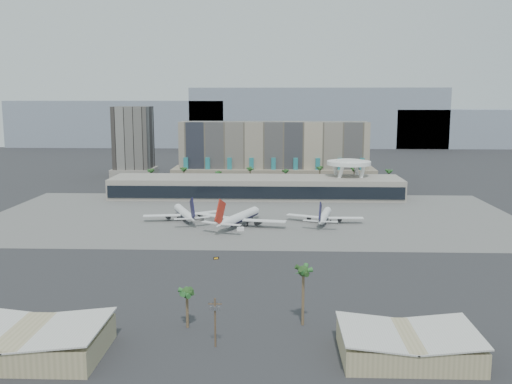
{
  "coord_description": "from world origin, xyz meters",
  "views": [
    {
      "loc": [
        12.23,
        -222.31,
        57.97
      ],
      "look_at": [
        2.6,
        40.0,
        14.7
      ],
      "focal_mm": 40.0,
      "sensor_mm": 36.0,
      "label": 1
    }
  ],
  "objects_px": {
    "utility_pole": "(215,318)",
    "airliner_left": "(184,213)",
    "service_vehicle_a": "(210,219)",
    "airliner_right": "(324,216)",
    "airliner_centre": "(240,217)",
    "service_vehicle_b": "(240,229)",
    "taxiway_sign": "(216,258)"
  },
  "relations": [
    {
      "from": "service_vehicle_a",
      "to": "airliner_right",
      "type": "bearing_deg",
      "value": 10.24
    },
    {
      "from": "airliner_right",
      "to": "taxiway_sign",
      "type": "height_order",
      "value": "airliner_right"
    },
    {
      "from": "service_vehicle_a",
      "to": "taxiway_sign",
      "type": "bearing_deg",
      "value": -69.88
    },
    {
      "from": "airliner_left",
      "to": "taxiway_sign",
      "type": "xyz_separation_m",
      "value": [
        22.34,
        -66.77,
        -3.08
      ]
    },
    {
      "from": "taxiway_sign",
      "to": "airliner_centre",
      "type": "bearing_deg",
      "value": 65.59
    },
    {
      "from": "taxiway_sign",
      "to": "utility_pole",
      "type": "bearing_deg",
      "value": -103.35
    },
    {
      "from": "airliner_left",
      "to": "service_vehicle_a",
      "type": "relative_size",
      "value": 8.37
    },
    {
      "from": "utility_pole",
      "to": "airliner_centre",
      "type": "xyz_separation_m",
      "value": [
        -2.64,
        129.28,
        -3.18
      ]
    },
    {
      "from": "airliner_centre",
      "to": "taxiway_sign",
      "type": "height_order",
      "value": "airliner_centre"
    },
    {
      "from": "airliner_centre",
      "to": "utility_pole",
      "type": "bearing_deg",
      "value": -66.56
    },
    {
      "from": "utility_pole",
      "to": "airliner_left",
      "type": "xyz_separation_m",
      "value": [
        -29.98,
        140.53,
        -3.61
      ]
    },
    {
      "from": "utility_pole",
      "to": "airliner_left",
      "type": "distance_m",
      "value": 143.74
    },
    {
      "from": "airliner_right",
      "to": "airliner_left",
      "type": "bearing_deg",
      "value": -171.42
    },
    {
      "from": "airliner_centre",
      "to": "airliner_right",
      "type": "xyz_separation_m",
      "value": [
        39.36,
        7.91,
        -0.68
      ]
    },
    {
      "from": "airliner_centre",
      "to": "service_vehicle_b",
      "type": "xyz_separation_m",
      "value": [
        0.98,
        -9.94,
        -3.14
      ]
    },
    {
      "from": "service_vehicle_a",
      "to": "taxiway_sign",
      "type": "height_order",
      "value": "service_vehicle_a"
    },
    {
      "from": "airliner_centre",
      "to": "service_vehicle_b",
      "type": "height_order",
      "value": "airliner_centre"
    },
    {
      "from": "utility_pole",
      "to": "airliner_right",
      "type": "bearing_deg",
      "value": 75.02
    },
    {
      "from": "airliner_left",
      "to": "taxiway_sign",
      "type": "height_order",
      "value": "airliner_left"
    },
    {
      "from": "airliner_left",
      "to": "service_vehicle_b",
      "type": "distance_m",
      "value": 35.47
    },
    {
      "from": "service_vehicle_a",
      "to": "service_vehicle_b",
      "type": "relative_size",
      "value": 1.46
    },
    {
      "from": "airliner_left",
      "to": "airliner_right",
      "type": "bearing_deg",
      "value": -24.43
    },
    {
      "from": "airliner_left",
      "to": "airliner_centre",
      "type": "xyz_separation_m",
      "value": [
        27.34,
        -11.25,
        0.42
      ]
    },
    {
      "from": "service_vehicle_a",
      "to": "taxiway_sign",
      "type": "xyz_separation_m",
      "value": [
        9.89,
        -64.55,
        -0.67
      ]
    },
    {
      "from": "airliner_right",
      "to": "service_vehicle_b",
      "type": "xyz_separation_m",
      "value": [
        -38.38,
        -17.86,
        -2.47
      ]
    },
    {
      "from": "airliner_left",
      "to": "taxiway_sign",
      "type": "relative_size",
      "value": 19.4
    },
    {
      "from": "airliner_left",
      "to": "service_vehicle_a",
      "type": "distance_m",
      "value": 12.87
    },
    {
      "from": "airliner_left",
      "to": "airliner_right",
      "type": "xyz_separation_m",
      "value": [
        66.7,
        -3.33,
        -0.25
      ]
    },
    {
      "from": "airliner_centre",
      "to": "service_vehicle_b",
      "type": "relative_size",
      "value": 13.59
    },
    {
      "from": "utility_pole",
      "to": "airliner_left",
      "type": "relative_size",
      "value": 0.31
    },
    {
      "from": "airliner_right",
      "to": "service_vehicle_a",
      "type": "relative_size",
      "value": 8.1
    },
    {
      "from": "service_vehicle_a",
      "to": "service_vehicle_b",
      "type": "bearing_deg",
      "value": -38.68
    }
  ]
}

